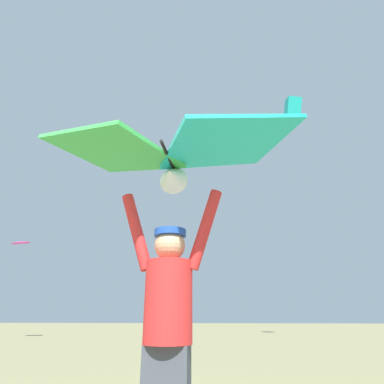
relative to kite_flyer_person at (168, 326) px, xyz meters
The scene contains 8 objects.
kite_flyer_person is the anchor object (origin of this frame).
held_stunt_kite 1.29m from the kite_flyer_person, 91.88° to the right, with size 2.11×1.13×0.43m.
distant_kite_teal_low_right 18.53m from the kite_flyer_person, 71.63° to the left, with size 1.00×1.15×1.46m.
distant_kite_green_mid_right 35.19m from the kite_flyer_person, 88.22° to the left, with size 1.17×1.16×1.88m.
distant_kite_magenta_high_left 17.47m from the kite_flyer_person, 127.70° to the left, with size 1.10×1.10×0.28m.
distant_kite_purple_high_right 23.76m from the kite_flyer_person, 102.09° to the left, with size 0.76×0.76×0.09m.
distant_kite_yellow_overhead_distant 25.54m from the kite_flyer_person, 96.30° to the left, with size 1.25×1.39×2.14m.
marker_flag 5.96m from the kite_flyer_person, 95.78° to the left, with size 0.30×0.24×2.09m.
Camera 1 is at (0.65, -2.19, 0.99)m, focal length 30.11 mm.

